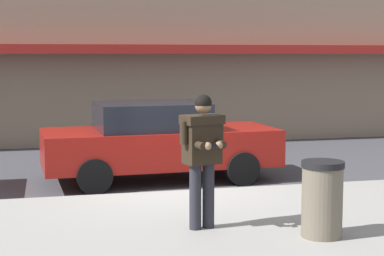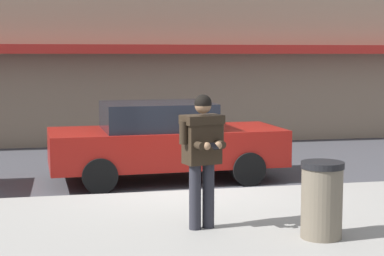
% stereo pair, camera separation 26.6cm
% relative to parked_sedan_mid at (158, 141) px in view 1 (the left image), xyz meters
% --- Properties ---
extents(ground_plane, '(80.00, 80.00, 0.00)m').
position_rel_parked_sedan_mid_xyz_m(ground_plane, '(-0.01, -1.40, -0.79)').
color(ground_plane, '#3D3D42').
extents(sidewalk, '(32.00, 5.30, 0.14)m').
position_rel_parked_sedan_mid_xyz_m(sidewalk, '(0.99, -4.25, -0.72)').
color(sidewalk, gray).
rests_on(sidewalk, ground).
extents(curb_paint_line, '(28.00, 0.12, 0.01)m').
position_rel_parked_sedan_mid_xyz_m(curb_paint_line, '(0.99, -1.35, -0.79)').
color(curb_paint_line, silver).
rests_on(curb_paint_line, ground).
extents(parked_sedan_mid, '(4.57, 2.07, 1.54)m').
position_rel_parked_sedan_mid_xyz_m(parked_sedan_mid, '(0.00, 0.00, 0.00)').
color(parked_sedan_mid, maroon).
rests_on(parked_sedan_mid, ground).
extents(man_texting_on_phone, '(0.63, 0.64, 1.81)m').
position_rel_parked_sedan_mid_xyz_m(man_texting_on_phone, '(-0.16, -4.04, 0.46)').
color(man_texting_on_phone, '#23232B').
rests_on(man_texting_on_phone, sidewalk).
extents(trash_bin, '(0.55, 0.55, 0.98)m').
position_rel_parked_sedan_mid_xyz_m(trash_bin, '(1.23, -4.78, -0.16)').
color(trash_bin, '#665B4C').
rests_on(trash_bin, sidewalk).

